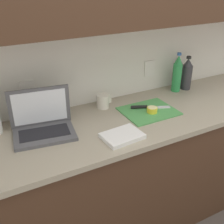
% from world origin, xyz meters
% --- Properties ---
extents(ground_plane, '(12.00, 12.00, 0.00)m').
position_xyz_m(ground_plane, '(0.00, 0.00, 0.00)').
color(ground_plane, '#564C47').
rests_on(ground_plane, ground).
extents(wall_back, '(5.20, 0.38, 2.60)m').
position_xyz_m(wall_back, '(-0.00, 0.25, 1.56)').
color(wall_back, white).
rests_on(wall_back, ground_plane).
extents(counter_unit, '(2.26, 0.64, 0.88)m').
position_xyz_m(counter_unit, '(0.02, 0.00, 0.45)').
color(counter_unit, '#472D1E').
rests_on(counter_unit, ground_plane).
extents(laptop, '(0.38, 0.28, 0.25)m').
position_xyz_m(laptop, '(-0.74, 0.09, 0.94)').
color(laptop, '#515156').
rests_on(laptop, counter_unit).
extents(cutting_board, '(0.35, 0.29, 0.01)m').
position_xyz_m(cutting_board, '(-0.05, 0.02, 0.89)').
color(cutting_board, '#4C9E51').
rests_on(cutting_board, counter_unit).
extents(knife, '(0.26, 0.13, 0.02)m').
position_xyz_m(knife, '(-0.06, 0.06, 0.90)').
color(knife, silver).
rests_on(knife, cutting_board).
extents(lemon_half_cut, '(0.07, 0.07, 0.04)m').
position_xyz_m(lemon_half_cut, '(-0.04, -0.02, 0.91)').
color(lemon_half_cut, yellow).
rests_on(lemon_half_cut, cutting_board).
extents(bottle_green_soda, '(0.08, 0.08, 0.26)m').
position_xyz_m(bottle_green_soda, '(0.44, 0.21, 1.00)').
color(bottle_green_soda, '#333338').
rests_on(bottle_green_soda, counter_unit).
extents(bottle_oil_tall, '(0.07, 0.07, 0.30)m').
position_xyz_m(bottle_oil_tall, '(0.34, 0.21, 1.02)').
color(bottle_oil_tall, '#2D934C').
rests_on(bottle_oil_tall, counter_unit).
extents(measuring_cup, '(0.10, 0.08, 0.09)m').
position_xyz_m(measuring_cup, '(-0.29, 0.21, 0.93)').
color(measuring_cup, silver).
rests_on(measuring_cup, counter_unit).
extents(dish_towel, '(0.23, 0.18, 0.02)m').
position_xyz_m(dish_towel, '(-0.36, -0.18, 0.90)').
color(dish_towel, white).
rests_on(dish_towel, counter_unit).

